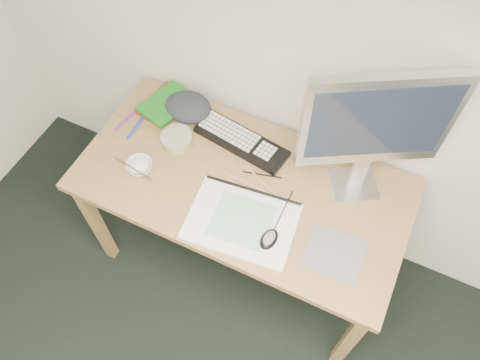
# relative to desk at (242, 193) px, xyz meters

# --- Properties ---
(desk) EXTENTS (1.40, 0.70, 0.75)m
(desk) POSITION_rel_desk_xyz_m (0.00, 0.00, 0.00)
(desk) COLOR #A47A4B
(desk) RESTS_ON ground
(mousepad) EXTENTS (0.22, 0.20, 0.00)m
(mousepad) POSITION_rel_desk_xyz_m (0.46, -0.14, 0.08)
(mousepad) COLOR slate
(mousepad) RESTS_ON desk
(sketchpad) EXTENTS (0.46, 0.35, 0.01)m
(sketchpad) POSITION_rel_desk_xyz_m (0.08, -0.17, 0.09)
(sketchpad) COLOR white
(sketchpad) RESTS_ON desk
(keyboard) EXTENTS (0.45, 0.20, 0.03)m
(keyboard) POSITION_rel_desk_xyz_m (-0.09, 0.19, 0.09)
(keyboard) COLOR black
(keyboard) RESTS_ON desk
(monitor) EXTENTS (0.49, 0.30, 0.63)m
(monitor) POSITION_rel_desk_xyz_m (0.43, 0.19, 0.47)
(monitor) COLOR silver
(monitor) RESTS_ON desk
(mouse) EXTENTS (0.07, 0.10, 0.03)m
(mouse) POSITION_rel_desk_xyz_m (0.21, -0.20, 0.11)
(mouse) COLOR black
(mouse) RESTS_ON sketchpad
(rice_bowl) EXTENTS (0.14, 0.14, 0.04)m
(rice_bowl) POSITION_rel_desk_xyz_m (-0.42, -0.12, 0.10)
(rice_bowl) COLOR silver
(rice_bowl) RESTS_ON desk
(chopsticks) EXTENTS (0.21, 0.05, 0.02)m
(chopsticks) POSITION_rel_desk_xyz_m (-0.44, -0.16, 0.12)
(chopsticks) COLOR #B6B6B8
(chopsticks) RESTS_ON rice_bowl
(fruit_tub) EXTENTS (0.16, 0.16, 0.07)m
(fruit_tub) POSITION_rel_desk_xyz_m (-0.34, 0.06, 0.12)
(fruit_tub) COLOR gold
(fruit_tub) RESTS_ON desk
(book_red) EXTENTS (0.22, 0.26, 0.02)m
(book_red) POSITION_rel_desk_xyz_m (-0.50, 0.23, 0.09)
(book_red) COLOR maroon
(book_red) RESTS_ON desk
(book_green) EXTENTS (0.23, 0.27, 0.02)m
(book_green) POSITION_rel_desk_xyz_m (-0.49, 0.22, 0.12)
(book_green) COLOR #1C701C
(book_green) RESTS_ON book_red
(cloth_lump) EXTENTS (0.19, 0.16, 0.08)m
(cloth_lump) POSITION_rel_desk_xyz_m (-0.39, 0.24, 0.12)
(cloth_lump) COLOR #2A2C32
(cloth_lump) RESTS_ON desk
(pencil_pink) EXTENTS (0.17, 0.02, 0.01)m
(pencil_pink) POSITION_rel_desk_xyz_m (0.02, 0.00, 0.09)
(pencil_pink) COLOR pink
(pencil_pink) RESTS_ON desk
(pencil_tan) EXTENTS (0.18, 0.09, 0.01)m
(pencil_tan) POSITION_rel_desk_xyz_m (0.07, 0.04, 0.09)
(pencil_tan) COLOR tan
(pencil_tan) RESTS_ON desk
(pencil_black) EXTENTS (0.16, 0.05, 0.01)m
(pencil_black) POSITION_rel_desk_xyz_m (0.06, 0.07, 0.09)
(pencil_black) COLOR black
(pencil_black) RESTS_ON desk
(marker_blue) EXTENTS (0.02, 0.14, 0.01)m
(marker_blue) POSITION_rel_desk_xyz_m (-0.56, 0.06, 0.09)
(marker_blue) COLOR #2039B1
(marker_blue) RESTS_ON desk
(marker_orange) EXTENTS (0.04, 0.13, 0.01)m
(marker_orange) POSITION_rel_desk_xyz_m (-0.48, 0.15, 0.09)
(marker_orange) COLOR orange
(marker_orange) RESTS_ON desk
(marker_purple) EXTENTS (0.03, 0.13, 0.01)m
(marker_purple) POSITION_rel_desk_xyz_m (-0.63, 0.07, 0.09)
(marker_purple) COLOR #822791
(marker_purple) RESTS_ON desk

